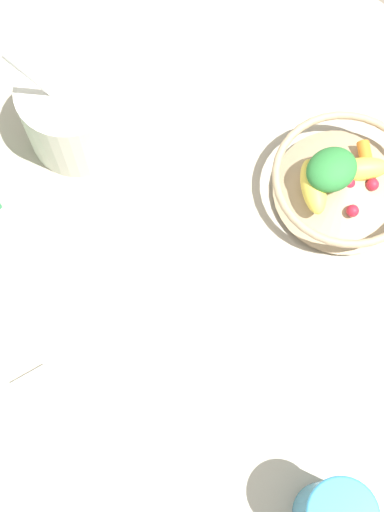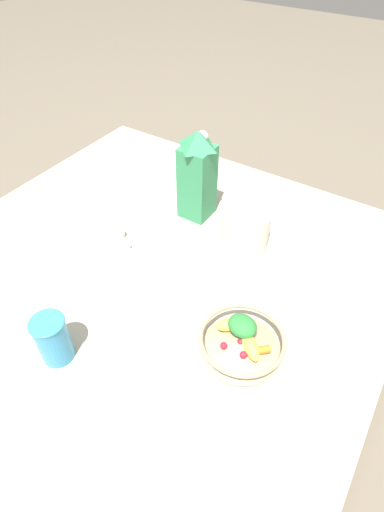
{
  "view_description": "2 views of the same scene",
  "coord_description": "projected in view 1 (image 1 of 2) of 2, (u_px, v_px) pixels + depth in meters",
  "views": [
    {
      "loc": [
        0.1,
        0.19,
        0.88
      ],
      "look_at": [
        -0.11,
        0.01,
        0.08
      ],
      "focal_mm": 50.0,
      "sensor_mm": 36.0,
      "label": 1
    },
    {
      "loc": [
        -0.49,
        0.55,
        0.79
      ],
      "look_at": [
        -0.1,
        -0.05,
        0.1
      ],
      "focal_mm": 28.0,
      "sensor_mm": 36.0,
      "label": 2
    }
  ],
  "objects": [
    {
      "name": "yogurt_tub",
      "position": [
        73.0,
        110.0,
        0.89
      ],
      "size": [
        0.13,
        0.13,
        0.22
      ],
      "color": "silver",
      "rests_on": "countertop"
    },
    {
      "name": "ground_plane",
      "position": [
        127.0,
        337.0,
        0.9
      ],
      "size": [
        6.0,
        6.0,
        0.0
      ],
      "primitive_type": "plane",
      "color": "#665B4C"
    },
    {
      "name": "fruit_bowl",
      "position": [
        343.0,
        182.0,
        0.89
      ],
      "size": [
        0.18,
        0.18,
        0.08
      ],
      "color": "tan",
      "rests_on": "countertop"
    },
    {
      "name": "measuring_scoop",
      "position": [
        1.0,
        392.0,
        0.82
      ],
      "size": [
        0.08,
        0.04,
        0.02
      ],
      "color": "white",
      "rests_on": "countertop"
    },
    {
      "name": "countertop",
      "position": [
        126.0,
        334.0,
        0.88
      ],
      "size": [
        1.19,
        1.19,
        0.04
      ],
      "color": "#B2A893",
      "rests_on": "ground_plane"
    }
  ]
}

